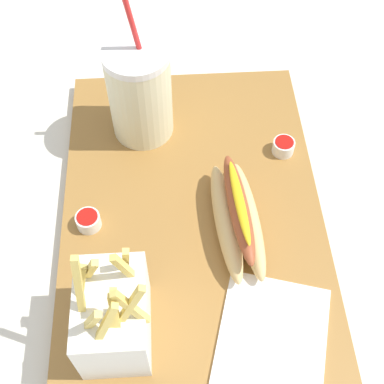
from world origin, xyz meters
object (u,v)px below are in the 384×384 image
soda_cup (140,93)px  fries_basket (113,316)px  ketchup_cup_2 (88,220)px  napkin_stack (273,337)px  hot_dog_1 (237,217)px  ketchup_cup_1 (284,146)px

soda_cup → fries_basket: bearing=174.2°
ketchup_cup_2 → napkin_stack: size_ratio=0.22×
hot_dog_1 → napkin_stack: (-0.15, -0.03, -0.02)m
soda_cup → fries_basket: 0.31m
ketchup_cup_1 → napkin_stack: ketchup_cup_1 is taller
soda_cup → ketchup_cup_2: size_ratio=6.98×
ketchup_cup_1 → napkin_stack: bearing=168.7°
napkin_stack → ketchup_cup_2: bearing=53.1°
ketchup_cup_2 → napkin_stack: (-0.16, -0.21, -0.01)m
fries_basket → ketchup_cup_2: bearing=15.6°
fries_basket → ketchup_cup_2: (0.14, 0.04, -0.04)m
ketchup_cup_1 → napkin_stack: size_ratio=0.22×
hot_dog_1 → ketchup_cup_2: bearing=85.4°
soda_cup → ketchup_cup_1: soda_cup is taller
soda_cup → fries_basket: size_ratio=1.28×
soda_cup → ketchup_cup_1: 0.21m
hot_dog_1 → fries_basket: bearing=130.8°
ketchup_cup_2 → napkin_stack: 0.27m
fries_basket → napkin_stack: 0.18m
fries_basket → ketchup_cup_1: fries_basket is taller
ketchup_cup_2 → napkin_stack: ketchup_cup_2 is taller
soda_cup → hot_dog_1: 0.22m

